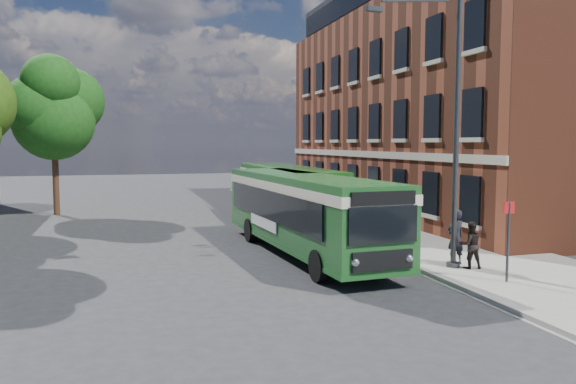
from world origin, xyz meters
name	(u,v)px	position (x,y,z in m)	size (l,w,h in m)	color
ground	(285,268)	(0.00, 0.00, 0.00)	(120.00, 120.00, 0.00)	#28282B
pavement	(374,225)	(7.00, 8.00, 0.07)	(6.00, 48.00, 0.15)	gray
kerb_line	(318,229)	(3.95, 8.00, 0.01)	(0.12, 48.00, 0.01)	beige
brick_office	(454,97)	(14.00, 12.00, 6.97)	(12.10, 26.00, 14.20)	brown
street_lamp	(447,125)	(4.84, -2.00, 4.79)	(2.96, 2.38, 9.00)	#37393C
bus_stop_sign	(508,236)	(5.60, -4.20, 1.51)	(0.35, 0.08, 2.52)	#37393C
bus_front	(303,206)	(1.33, 2.17, 1.83)	(3.36, 12.41, 3.02)	#1E5722
bus_rear	(286,190)	(2.76, 9.50, 1.83)	(2.88, 12.63, 3.02)	#184E13
pedestrian_a	(456,237)	(5.45, -1.72, 1.08)	(0.68, 0.45, 1.86)	black
pedestrian_b	(470,245)	(5.60, -2.34, 0.92)	(0.75, 0.58, 1.54)	black
tree_right	(54,108)	(-9.02, 17.31, 6.26)	(5.47, 5.20, 9.23)	#372114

